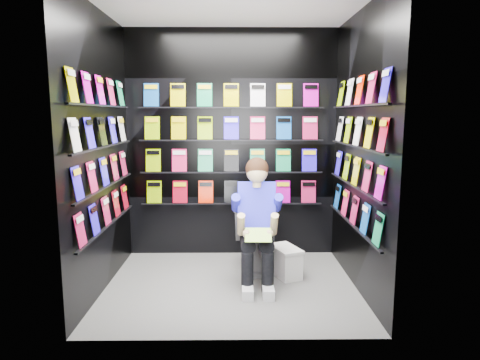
{
  "coord_description": "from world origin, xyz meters",
  "views": [
    {
      "loc": [
        0.04,
        -3.93,
        1.64
      ],
      "look_at": [
        0.09,
        0.15,
        1.02
      ],
      "focal_mm": 32.0,
      "sensor_mm": 36.0,
      "label": 1
    }
  ],
  "objects": [
    {
      "name": "comics_right",
      "position": [
        1.17,
        0.0,
        1.31
      ],
      "size": [
        0.06,
        1.7,
        1.37
      ],
      "primitive_type": null,
      "color": "#BA1B51",
      "rests_on": "wall_right"
    },
    {
      "name": "wall_left",
      "position": [
        -1.2,
        0.0,
        1.3
      ],
      "size": [
        0.04,
        2.0,
        2.6
      ],
      "primitive_type": "cube",
      "color": "black",
      "rests_on": "floor"
    },
    {
      "name": "wall_right",
      "position": [
        1.2,
        0.0,
        1.3
      ],
      "size": [
        0.04,
        2.0,
        2.6
      ],
      "primitive_type": "cube",
      "color": "black",
      "rests_on": "floor"
    },
    {
      "name": "wall_back",
      "position": [
        0.0,
        1.0,
        1.3
      ],
      "size": [
        2.4,
        0.04,
        2.6
      ],
      "primitive_type": "cube",
      "color": "black",
      "rests_on": "floor"
    },
    {
      "name": "reader",
      "position": [
        0.25,
        0.1,
        0.75
      ],
      "size": [
        0.51,
        0.73,
        1.32
      ],
      "primitive_type": null,
      "rotation": [
        0.0,
        0.0,
        -0.03
      ],
      "color": "#1D1BCE",
      "rests_on": "toilet"
    },
    {
      "name": "comics_left",
      "position": [
        -1.17,
        0.0,
        1.31
      ],
      "size": [
        0.06,
        1.7,
        1.37
      ],
      "primitive_type": null,
      "color": "#BA1B51",
      "rests_on": "wall_left"
    },
    {
      "name": "ceiling",
      "position": [
        0.0,
        0.0,
        2.6
      ],
      "size": [
        2.4,
        2.4,
        0.0
      ],
      "primitive_type": "plane",
      "color": "white",
      "rests_on": "floor"
    },
    {
      "name": "floor",
      "position": [
        0.0,
        0.0,
        0.0
      ],
      "size": [
        2.4,
        2.4,
        0.0
      ],
      "primitive_type": "plane",
      "color": "slate",
      "rests_on": "ground"
    },
    {
      "name": "wall_front",
      "position": [
        0.0,
        -1.0,
        1.3
      ],
      "size": [
        2.4,
        0.04,
        2.6
      ],
      "primitive_type": "cube",
      "color": "black",
      "rests_on": "floor"
    },
    {
      "name": "longbox",
      "position": [
        0.56,
        0.26,
        0.14
      ],
      "size": [
        0.32,
        0.42,
        0.28
      ],
      "primitive_type": "cube",
      "rotation": [
        0.0,
        0.0,
        0.38
      ],
      "color": "white",
      "rests_on": "floor"
    },
    {
      "name": "longbox_lid",
      "position": [
        0.56,
        0.26,
        0.29
      ],
      "size": [
        0.35,
        0.44,
        0.03
      ],
      "primitive_type": "cube",
      "rotation": [
        0.0,
        0.0,
        0.38
      ],
      "color": "white",
      "rests_on": "longbox"
    },
    {
      "name": "held_comic",
      "position": [
        0.25,
        -0.25,
        0.58
      ],
      "size": [
        0.24,
        0.14,
        0.1
      ],
      "primitive_type": "cube",
      "rotation": [
        -0.96,
        0.0,
        -0.03
      ],
      "color": "green",
      "rests_on": "reader"
    },
    {
      "name": "toilet",
      "position": [
        0.25,
        0.48,
        0.37
      ],
      "size": [
        0.44,
        0.76,
        0.73
      ],
      "primitive_type": "imported",
      "rotation": [
        0.0,
        0.0,
        3.11
      ],
      "color": "white",
      "rests_on": "floor"
    },
    {
      "name": "comics_back",
      "position": [
        0.0,
        0.97,
        1.31
      ],
      "size": [
        2.1,
        0.06,
        1.37
      ],
      "primitive_type": null,
      "color": "#BA1B51",
      "rests_on": "wall_back"
    }
  ]
}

